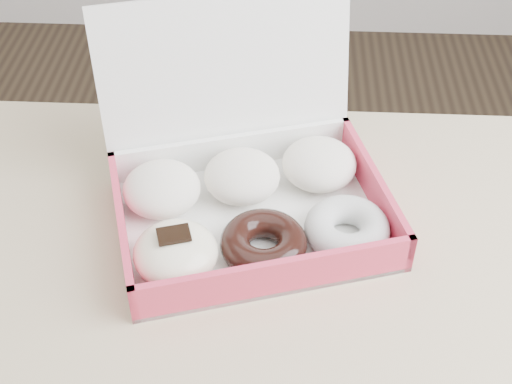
{
  "coord_description": "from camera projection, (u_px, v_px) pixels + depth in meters",
  "views": [
    {
      "loc": [
        0.24,
        -0.51,
        1.39
      ],
      "look_at": [
        0.21,
        0.14,
        0.81
      ],
      "focal_mm": 50.0,
      "sensor_mm": 36.0,
      "label": 1
    }
  ],
  "objects": [
    {
      "name": "table",
      "position": [
        79.0,
        347.0,
        0.87
      ],
      "size": [
        1.2,
        0.8,
        0.75
      ],
      "color": "tan",
      "rests_on": "ground"
    },
    {
      "name": "donut_box",
      "position": [
        246.0,
        193.0,
        0.9
      ],
      "size": [
        0.4,
        0.37,
        0.24
      ],
      "rotation": [
        0.0,
        0.0,
        0.29
      ],
      "color": "white",
      "rests_on": "table"
    }
  ]
}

